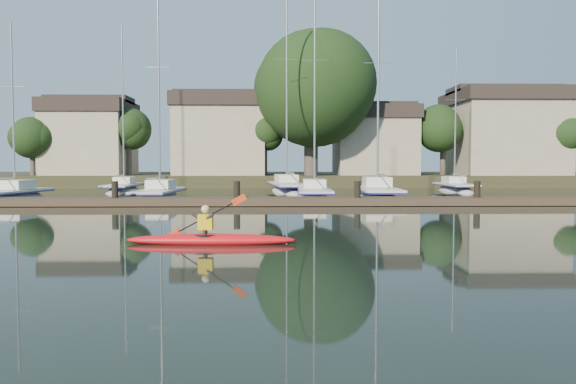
{
  "coord_description": "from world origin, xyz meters",
  "views": [
    {
      "loc": [
        -1.07,
        -13.77,
        2.11
      ],
      "look_at": [
        -0.69,
        3.59,
        1.2
      ],
      "focal_mm": 35.0,
      "sensor_mm": 36.0,
      "label": 1
    }
  ],
  "objects_px": {
    "sailboat_1": "(159,202)",
    "sailboat_7": "(455,194)",
    "kayak": "(210,237)",
    "sailboat_5": "(123,194)",
    "dock": "(297,201)",
    "sailboat_6": "(287,194)",
    "sailboat_3": "(378,202)",
    "sailboat_0": "(13,203)",
    "sailboat_2": "(315,201)"
  },
  "relations": [
    {
      "from": "dock",
      "to": "sailboat_5",
      "type": "xyz_separation_m",
      "value": [
        -12.22,
        13.44,
        -0.37
      ]
    },
    {
      "from": "sailboat_3",
      "to": "sailboat_7",
      "type": "distance_m",
      "value": 11.42
    },
    {
      "from": "kayak",
      "to": "sailboat_2",
      "type": "height_order",
      "value": "sailboat_2"
    },
    {
      "from": "sailboat_2",
      "to": "sailboat_7",
      "type": "height_order",
      "value": "sailboat_2"
    },
    {
      "from": "sailboat_1",
      "to": "sailboat_3",
      "type": "xyz_separation_m",
      "value": [
        12.63,
        0.13,
        -0.03
      ]
    },
    {
      "from": "sailboat_1",
      "to": "sailboat_2",
      "type": "bearing_deg",
      "value": 5.67
    },
    {
      "from": "sailboat_3",
      "to": "sailboat_6",
      "type": "bearing_deg",
      "value": 124.12
    },
    {
      "from": "sailboat_0",
      "to": "sailboat_7",
      "type": "relative_size",
      "value": 0.95
    },
    {
      "from": "kayak",
      "to": "dock",
      "type": "relative_size",
      "value": 0.13
    },
    {
      "from": "dock",
      "to": "sailboat_7",
      "type": "bearing_deg",
      "value": 47.61
    },
    {
      "from": "kayak",
      "to": "sailboat_2",
      "type": "distance_m",
      "value": 18.82
    },
    {
      "from": "dock",
      "to": "sailboat_3",
      "type": "xyz_separation_m",
      "value": [
        4.87,
        4.63,
        -0.41
      ]
    },
    {
      "from": "sailboat_3",
      "to": "sailboat_0",
      "type": "bearing_deg",
      "value": -175.56
    },
    {
      "from": "sailboat_0",
      "to": "sailboat_7",
      "type": "xyz_separation_m",
      "value": [
        28.09,
        9.29,
        0.01
      ]
    },
    {
      "from": "sailboat_3",
      "to": "sailboat_5",
      "type": "relative_size",
      "value": 1.04
    },
    {
      "from": "sailboat_1",
      "to": "sailboat_5",
      "type": "bearing_deg",
      "value": 118.12
    },
    {
      "from": "sailboat_7",
      "to": "sailboat_3",
      "type": "bearing_deg",
      "value": -129.35
    },
    {
      "from": "kayak",
      "to": "sailboat_2",
      "type": "bearing_deg",
      "value": 79.42
    },
    {
      "from": "sailboat_0",
      "to": "sailboat_3",
      "type": "relative_size",
      "value": 0.81
    },
    {
      "from": "sailboat_6",
      "to": "sailboat_5",
      "type": "bearing_deg",
      "value": 171.95
    },
    {
      "from": "kayak",
      "to": "sailboat_3",
      "type": "bearing_deg",
      "value": 68.52
    },
    {
      "from": "dock",
      "to": "sailboat_7",
      "type": "xyz_separation_m",
      "value": [
        12.21,
        13.38,
        -0.38
      ]
    },
    {
      "from": "sailboat_3",
      "to": "sailboat_6",
      "type": "xyz_separation_m",
      "value": [
        -5.1,
        8.44,
        0.01
      ]
    },
    {
      "from": "sailboat_1",
      "to": "sailboat_7",
      "type": "height_order",
      "value": "sailboat_1"
    },
    {
      "from": "sailboat_3",
      "to": "sailboat_5",
      "type": "xyz_separation_m",
      "value": [
        -17.09,
        8.81,
        0.04
      ]
    },
    {
      "from": "dock",
      "to": "kayak",
      "type": "bearing_deg",
      "value": -101.83
    },
    {
      "from": "sailboat_6",
      "to": "sailboat_7",
      "type": "height_order",
      "value": "sailboat_6"
    },
    {
      "from": "sailboat_2",
      "to": "dock",
      "type": "bearing_deg",
      "value": -101.44
    },
    {
      "from": "dock",
      "to": "sailboat_6",
      "type": "bearing_deg",
      "value": 91.02
    },
    {
      "from": "sailboat_1",
      "to": "sailboat_5",
      "type": "distance_m",
      "value": 9.99
    },
    {
      "from": "sailboat_7",
      "to": "kayak",
      "type": "bearing_deg",
      "value": -118.7
    },
    {
      "from": "sailboat_6",
      "to": "sailboat_3",
      "type": "bearing_deg",
      "value": -65.1
    },
    {
      "from": "kayak",
      "to": "sailboat_0",
      "type": "height_order",
      "value": "sailboat_0"
    },
    {
      "from": "sailboat_1",
      "to": "sailboat_3",
      "type": "relative_size",
      "value": 0.95
    },
    {
      "from": "sailboat_1",
      "to": "sailboat_2",
      "type": "relative_size",
      "value": 0.94
    },
    {
      "from": "sailboat_2",
      "to": "sailboat_5",
      "type": "xyz_separation_m",
      "value": [
        -13.44,
        8.3,
        0.01
      ]
    },
    {
      "from": "sailboat_3",
      "to": "sailboat_5",
      "type": "distance_m",
      "value": 19.23
    },
    {
      "from": "dock",
      "to": "sailboat_7",
      "type": "distance_m",
      "value": 18.12
    },
    {
      "from": "sailboat_0",
      "to": "sailboat_1",
      "type": "xyz_separation_m",
      "value": [
        8.11,
        0.41,
        0.01
      ]
    },
    {
      "from": "kayak",
      "to": "sailboat_5",
      "type": "xyz_separation_m",
      "value": [
        -9.45,
        26.7,
        -0.34
      ]
    },
    {
      "from": "sailboat_7",
      "to": "sailboat_1",
      "type": "bearing_deg",
      "value": -155.37
    },
    {
      "from": "sailboat_2",
      "to": "sailboat_7",
      "type": "xyz_separation_m",
      "value": [
        11.0,
        8.24,
        -0.0
      ]
    },
    {
      "from": "kayak",
      "to": "sailboat_5",
      "type": "bearing_deg",
      "value": 111.15
    },
    {
      "from": "sailboat_5",
      "to": "sailboat_7",
      "type": "relative_size",
      "value": 1.13
    },
    {
      "from": "dock",
      "to": "sailboat_6",
      "type": "xyz_separation_m",
      "value": [
        -0.23,
        13.07,
        -0.4
      ]
    },
    {
      "from": "sailboat_2",
      "to": "sailboat_3",
      "type": "relative_size",
      "value": 1.02
    },
    {
      "from": "sailboat_1",
      "to": "sailboat_7",
      "type": "relative_size",
      "value": 1.11
    },
    {
      "from": "sailboat_0",
      "to": "sailboat_6",
      "type": "relative_size",
      "value": 0.68
    },
    {
      "from": "kayak",
      "to": "sailboat_0",
      "type": "relative_size",
      "value": 0.4
    },
    {
      "from": "dock",
      "to": "sailboat_2",
      "type": "bearing_deg",
      "value": 76.7
    }
  ]
}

